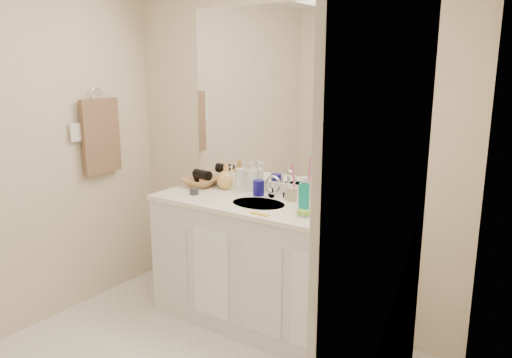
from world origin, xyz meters
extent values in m
cube|color=beige|center=(0.00, 1.30, 1.20)|extent=(2.60, 0.02, 2.40)
cube|color=beige|center=(1.30, 0.00, 1.20)|extent=(0.02, 2.60, 2.40)
cube|color=white|center=(0.00, 1.02, 0.42)|extent=(1.50, 0.55, 0.85)
cube|color=white|center=(0.00, 1.02, 0.86)|extent=(1.52, 0.57, 0.03)
cube|color=white|center=(0.00, 1.29, 0.92)|extent=(1.52, 0.03, 0.08)
cylinder|color=silver|center=(0.00, 1.00, 0.87)|extent=(0.37, 0.37, 0.02)
cylinder|color=silver|center=(0.00, 1.18, 0.94)|extent=(0.02, 0.02, 0.11)
cube|color=white|center=(0.00, 1.29, 1.56)|extent=(1.48, 0.01, 1.20)
cylinder|color=navy|center=(-0.11, 1.17, 0.93)|extent=(0.09, 0.09, 0.11)
cylinder|color=#C4B18A|center=(0.15, 1.17, 0.93)|extent=(0.08, 0.08, 0.09)
cylinder|color=#FF439F|center=(0.16, 1.17, 1.03)|extent=(0.02, 0.04, 0.22)
cylinder|color=#0C9685|center=(0.30, 1.07, 0.96)|extent=(0.08, 0.08, 0.16)
cylinder|color=white|center=(0.56, 1.14, 0.97)|extent=(0.09, 0.09, 0.18)
cube|color=silver|center=(0.38, 0.92, 0.89)|extent=(0.09, 0.07, 0.01)
cube|color=#8FD133|center=(0.38, 0.92, 0.90)|extent=(0.08, 0.07, 0.02)
cube|color=#FFAC1A|center=(0.14, 0.80, 0.88)|extent=(0.14, 0.03, 0.01)
cylinder|color=#323238|center=(-0.50, 0.94, 0.90)|extent=(0.07, 0.07, 0.04)
cylinder|color=white|center=(-0.26, 1.16, 0.97)|extent=(0.06, 0.06, 0.17)
imported|color=white|center=(-0.22, 1.25, 0.98)|extent=(0.09, 0.10, 0.21)
imported|color=#F3EDC6|center=(-0.38, 1.22, 0.97)|extent=(0.10, 0.10, 0.17)
imported|color=#EBB05B|center=(-0.41, 1.20, 0.97)|extent=(0.16, 0.16, 0.18)
imported|color=#B17847|center=(-0.62, 1.15, 0.91)|extent=(0.28, 0.28, 0.06)
cylinder|color=black|center=(-0.60, 1.15, 0.97)|extent=(0.15, 0.09, 0.07)
torus|color=silver|center=(-1.27, 0.77, 1.55)|extent=(0.01, 0.11, 0.11)
cube|color=brown|center=(-1.25, 0.77, 1.25)|extent=(0.04, 0.32, 0.55)
cube|color=white|center=(-1.27, 0.57, 1.30)|extent=(0.01, 0.08, 0.13)
cube|color=silver|center=(1.29, -0.30, 1.00)|extent=(0.02, 0.82, 2.00)
camera|label=1|loc=(1.75, -1.62, 1.79)|focal=35.00mm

